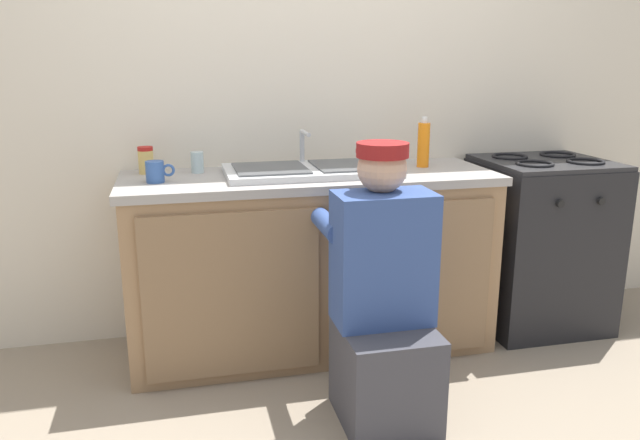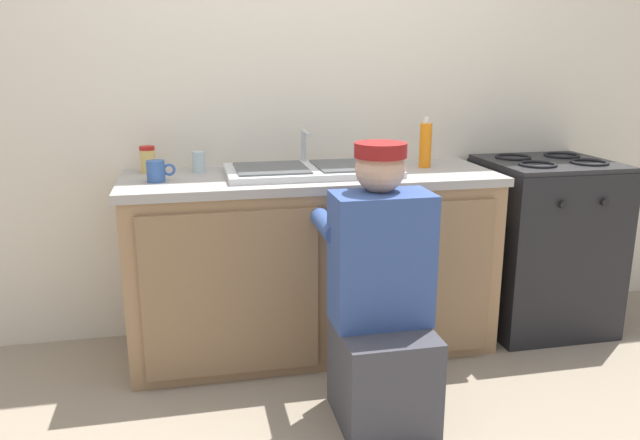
% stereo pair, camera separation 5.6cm
% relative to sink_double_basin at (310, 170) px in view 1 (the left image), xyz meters
% --- Properties ---
extents(ground_plane, '(12.00, 12.00, 0.00)m').
position_rel_sink_double_basin_xyz_m(ground_plane, '(0.00, -0.30, -0.90)').
color(ground_plane, gray).
extents(back_wall, '(6.00, 0.10, 2.50)m').
position_rel_sink_double_basin_xyz_m(back_wall, '(0.00, 0.35, 0.35)').
color(back_wall, beige).
rests_on(back_wall, ground_plane).
extents(counter_cabinet, '(1.73, 0.62, 0.84)m').
position_rel_sink_double_basin_xyz_m(counter_cabinet, '(0.00, -0.01, -0.48)').
color(counter_cabinet, '#997551').
rests_on(counter_cabinet, ground_plane).
extents(countertop, '(1.77, 0.62, 0.04)m').
position_rel_sink_double_basin_xyz_m(countertop, '(0.00, -0.00, -0.04)').
color(countertop, '#9E9993').
rests_on(countertop, counter_cabinet).
extents(sink_double_basin, '(0.80, 0.44, 0.19)m').
position_rel_sink_double_basin_xyz_m(sink_double_basin, '(0.00, 0.00, 0.00)').
color(sink_double_basin, silver).
rests_on(sink_double_basin, countertop).
extents(stove_range, '(0.64, 0.62, 0.91)m').
position_rel_sink_double_basin_xyz_m(stove_range, '(1.25, -0.00, -0.45)').
color(stove_range, black).
rests_on(stove_range, ground_plane).
extents(plumber_person, '(0.42, 0.61, 1.10)m').
position_rel_sink_double_basin_xyz_m(plumber_person, '(0.14, -0.69, -0.44)').
color(plumber_person, '#3F3F47').
rests_on(plumber_person, ground_plane).
extents(condiment_jar, '(0.07, 0.07, 0.13)m').
position_rel_sink_double_basin_xyz_m(condiment_jar, '(-0.75, 0.18, 0.05)').
color(condiment_jar, '#DBB760').
rests_on(condiment_jar, countertop).
extents(water_glass, '(0.06, 0.06, 0.10)m').
position_rel_sink_double_basin_xyz_m(water_glass, '(-0.52, 0.15, 0.03)').
color(water_glass, '#ADC6CC').
rests_on(water_glass, countertop).
extents(coffee_mug, '(0.13, 0.08, 0.09)m').
position_rel_sink_double_basin_xyz_m(coffee_mug, '(-0.71, -0.05, 0.03)').
color(coffee_mug, '#335699').
rests_on(coffee_mug, countertop).
extents(soap_bottle_orange, '(0.06, 0.06, 0.25)m').
position_rel_sink_double_basin_xyz_m(soap_bottle_orange, '(0.59, 0.06, 0.09)').
color(soap_bottle_orange, orange).
rests_on(soap_bottle_orange, countertop).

